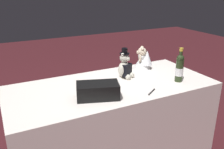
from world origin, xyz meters
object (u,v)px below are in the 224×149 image
(teddy_bear_groom, at_px, (125,67))
(champagne_bottle, at_px, (180,68))
(gift_case_black, at_px, (98,91))
(teddy_bear_bride, at_px, (143,59))
(signing_pen, at_px, (152,92))

(teddy_bear_groom, xyz_separation_m, champagne_bottle, (0.40, -0.31, 0.02))
(champagne_bottle, distance_m, gift_case_black, 0.83)
(teddy_bear_bride, distance_m, champagne_bottle, 0.47)
(champagne_bottle, xyz_separation_m, gift_case_black, (-0.83, 0.01, -0.07))
(champagne_bottle, bearing_deg, signing_pen, -165.70)
(champagne_bottle, distance_m, signing_pen, 0.40)
(champagne_bottle, bearing_deg, gift_case_black, 179.05)
(signing_pen, xyz_separation_m, gift_case_black, (-0.46, 0.11, 0.06))
(signing_pen, bearing_deg, teddy_bear_bride, 63.88)
(gift_case_black, bearing_deg, champagne_bottle, -0.95)
(teddy_bear_groom, height_order, champagne_bottle, champagne_bottle)
(teddy_bear_groom, xyz_separation_m, teddy_bear_bride, (0.30, 0.14, -0.01))
(champagne_bottle, bearing_deg, teddy_bear_bride, 102.21)
(signing_pen, bearing_deg, teddy_bear_groom, 94.50)
(teddy_bear_groom, height_order, signing_pen, teddy_bear_groom)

